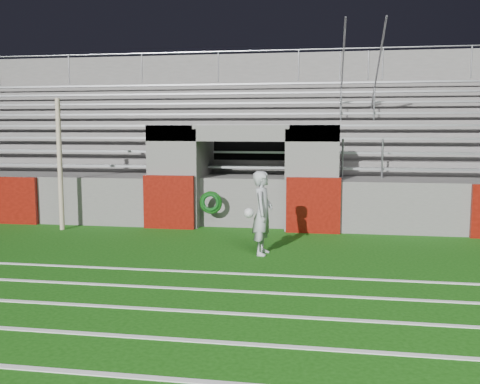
# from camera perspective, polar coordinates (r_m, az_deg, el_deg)

# --- Properties ---
(ground) EXTENTS (90.00, 90.00, 0.00)m
(ground) POSITION_cam_1_polar(r_m,az_deg,el_deg) (10.43, -2.71, -7.14)
(ground) COLOR #134A0C
(ground) RESTS_ON ground
(field_post) EXTENTS (0.12, 0.12, 3.25)m
(field_post) POSITION_cam_1_polar(r_m,az_deg,el_deg) (13.94, -18.66, 2.77)
(field_post) COLOR tan
(field_post) RESTS_ON ground
(field_markings) EXTENTS (28.00, 8.09, 0.01)m
(field_markings) POSITION_cam_1_polar(r_m,az_deg,el_deg) (5.89, -13.47, -18.44)
(field_markings) COLOR white
(field_markings) RESTS_ON ground
(stadium_structure) EXTENTS (26.00, 8.48, 5.42)m
(stadium_structure) POSITION_cam_1_polar(r_m,az_deg,el_deg) (18.02, 2.56, 3.50)
(stadium_structure) COLOR #585653
(stadium_structure) RESTS_ON ground
(goalkeeper_with_ball) EXTENTS (0.56, 0.63, 1.67)m
(goalkeeper_with_ball) POSITION_cam_1_polar(r_m,az_deg,el_deg) (10.64, 2.41, -2.25)
(goalkeeper_with_ball) COLOR #A1A6AB
(goalkeeper_with_ball) RESTS_ON ground
(hose_coil) EXTENTS (0.57, 0.15, 0.57)m
(hose_coil) POSITION_cam_1_polar(r_m,az_deg,el_deg) (13.27, -3.15, -1.12)
(hose_coil) COLOR #0C3E0C
(hose_coil) RESTS_ON ground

